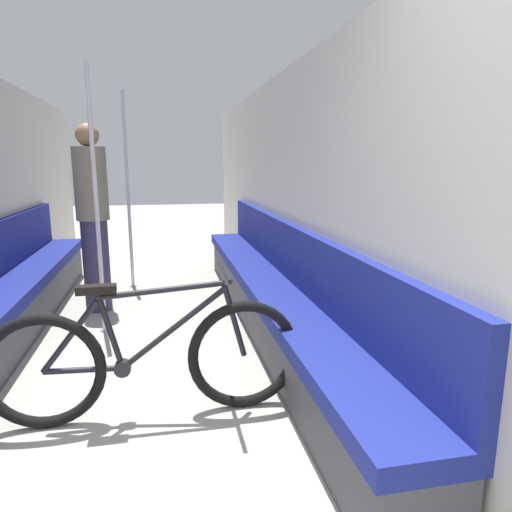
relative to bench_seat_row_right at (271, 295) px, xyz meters
The scene contains 6 objects.
wall_right 0.82m from the bench_seat_row_right, 10.12° to the right, with size 0.10×8.78×2.18m, color beige.
bench_seat_row_right is the anchor object (origin of this frame).
bicycle 1.55m from the bench_seat_row_right, 129.84° to the right, with size 1.72×0.46×0.83m.
grab_pole_near 2.21m from the bench_seat_row_right, 126.58° to the left, with size 0.08×0.08×2.16m.
grab_pole_far 1.60m from the bench_seat_row_right, 169.51° to the left, with size 0.08×0.08×2.16m.
passenger_standing 1.85m from the bench_seat_row_right, 149.94° to the left, with size 0.30×0.30×1.76m.
Camera 1 is at (0.19, -0.77, 1.41)m, focal length 32.00 mm.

